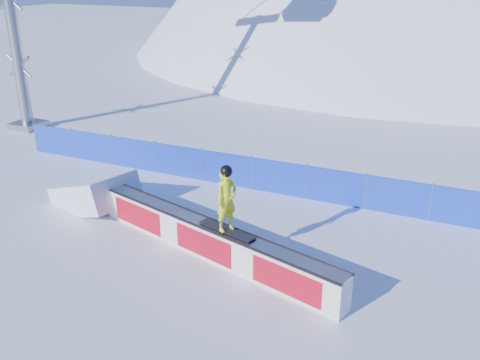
% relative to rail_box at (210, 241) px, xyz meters
% --- Properties ---
extents(ground, '(160.00, 160.00, 0.00)m').
position_rel_rail_box_xyz_m(ground, '(0.12, 0.32, -0.49)').
color(ground, white).
rests_on(ground, ground).
extents(snow_hill, '(64.00, 64.00, 64.00)m').
position_rel_rail_box_xyz_m(snow_hill, '(0.12, 42.32, -18.49)').
color(snow_hill, white).
rests_on(snow_hill, ground).
extents(safety_fence, '(22.05, 0.05, 1.30)m').
position_rel_rail_box_xyz_m(safety_fence, '(0.12, 4.82, 0.11)').
color(safety_fence, '#1436D0').
rests_on(safety_fence, ground).
extents(rail_box, '(8.17, 2.82, 1.00)m').
position_rel_rail_box_xyz_m(rail_box, '(0.00, 0.00, 0.00)').
color(rail_box, white).
rests_on(rail_box, ground).
extents(snow_ramp, '(3.26, 2.51, 1.80)m').
position_rel_rail_box_xyz_m(snow_ramp, '(-5.01, 1.41, -0.49)').
color(snow_ramp, white).
rests_on(snow_ramp, ground).
extents(snowboarder, '(1.74, 0.77, 1.80)m').
position_rel_rail_box_xyz_m(snowboarder, '(0.59, -0.17, 1.39)').
color(snowboarder, black).
rests_on(snowboarder, rail_box).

